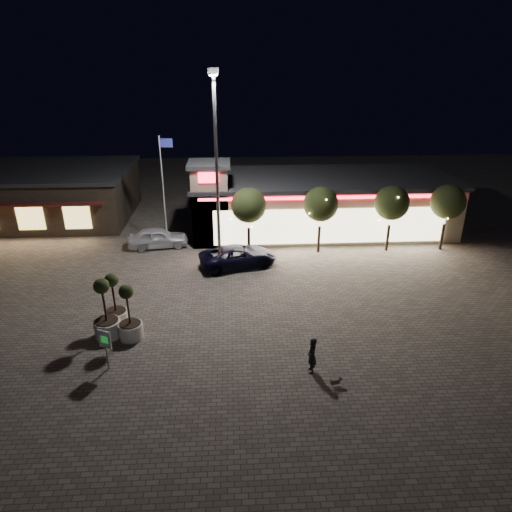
{
  "coord_description": "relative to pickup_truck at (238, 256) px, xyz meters",
  "views": [
    {
      "loc": [
        2.81,
        -18.95,
        12.91
      ],
      "look_at": [
        4.22,
        6.0,
        1.97
      ],
      "focal_mm": 32.0,
      "sensor_mm": 36.0,
      "label": 1
    }
  ],
  "objects": [
    {
      "name": "ground",
      "position": [
        -3.2,
        -8.9,
        -0.71
      ],
      "size": [
        90.0,
        90.0,
        0.0
      ],
      "primitive_type": "plane",
      "color": "#6D6358",
      "rests_on": "ground"
    },
    {
      "name": "retail_building",
      "position": [
        6.31,
        6.92,
        1.5
      ],
      "size": [
        20.4,
        8.4,
        6.1
      ],
      "color": "gray",
      "rests_on": "ground"
    },
    {
      "name": "restaurant_building",
      "position": [
        -17.2,
        11.08,
        1.45
      ],
      "size": [
        16.4,
        11.0,
        4.3
      ],
      "color": "#382D23",
      "rests_on": "ground"
    },
    {
      "name": "floodlight_pole",
      "position": [
        -1.2,
        -0.9,
        6.31
      ],
      "size": [
        0.6,
        0.4,
        12.38
      ],
      "color": "gray",
      "rests_on": "ground"
    },
    {
      "name": "flagpole",
      "position": [
        -5.1,
        4.1,
        4.03
      ],
      "size": [
        0.95,
        0.1,
        8.0
      ],
      "color": "white",
      "rests_on": "ground"
    },
    {
      "name": "string_tree_a",
      "position": [
        0.8,
        2.1,
        2.85
      ],
      "size": [
        2.42,
        2.42,
        4.79
      ],
      "color": "#332319",
      "rests_on": "ground"
    },
    {
      "name": "string_tree_b",
      "position": [
        5.8,
        2.1,
        2.85
      ],
      "size": [
        2.42,
        2.42,
        4.79
      ],
      "color": "#332319",
      "rests_on": "ground"
    },
    {
      "name": "string_tree_c",
      "position": [
        10.8,
        2.1,
        2.85
      ],
      "size": [
        2.42,
        2.42,
        4.79
      ],
      "color": "#332319",
      "rests_on": "ground"
    },
    {
      "name": "string_tree_d",
      "position": [
        14.8,
        2.1,
        2.85
      ],
      "size": [
        2.42,
        2.42,
        4.79
      ],
      "color": "#332319",
      "rests_on": "ground"
    },
    {
      "name": "pickup_truck",
      "position": [
        0.0,
        0.0,
        0.0
      ],
      "size": [
        5.56,
        3.67,
        1.42
      ],
      "primitive_type": "imported",
      "rotation": [
        0.0,
        0.0,
        1.85
      ],
      "color": "black",
      "rests_on": "ground"
    },
    {
      "name": "white_sedan",
      "position": [
        -5.82,
        3.67,
        0.03
      ],
      "size": [
        4.54,
        2.38,
        1.47
      ],
      "primitive_type": "imported",
      "rotation": [
        0.0,
        0.0,
        1.72
      ],
      "color": "silver",
      "rests_on": "ground"
    },
    {
      "name": "pedestrian",
      "position": [
        3.0,
        -11.43,
        0.15
      ],
      "size": [
        0.44,
        0.64,
        1.72
      ],
      "primitive_type": "imported",
      "rotation": [
        0.0,
        0.0,
        -1.53
      ],
      "color": "black",
      "rests_on": "ground"
    },
    {
      "name": "dog",
      "position": [
        3.94,
        -12.43,
        -0.43
      ],
      "size": [
        0.53,
        0.26,
        0.28
      ],
      "color": "#59514C",
      "rests_on": "ground"
    },
    {
      "name": "planter_left",
      "position": [
        -6.5,
        -6.97,
        0.21
      ],
      "size": [
        1.21,
        1.21,
        2.97
      ],
      "color": "silver",
      "rests_on": "ground"
    },
    {
      "name": "planter_mid",
      "position": [
        -5.51,
        -8.24,
        0.2
      ],
      "size": [
        1.2,
        1.2,
        2.95
      ],
      "color": "silver",
      "rests_on": "ground"
    },
    {
      "name": "planter_right",
      "position": [
        -6.7,
        -8.02,
        0.28
      ],
      "size": [
        1.3,
        1.3,
        3.2
      ],
      "color": "silver",
      "rests_on": "ground"
    },
    {
      "name": "valet_sign",
      "position": [
        -6.07,
        -10.67,
        0.68
      ],
      "size": [
        0.62,
        0.33,
        1.99
      ],
      "color": "gray",
      "rests_on": "ground"
    }
  ]
}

